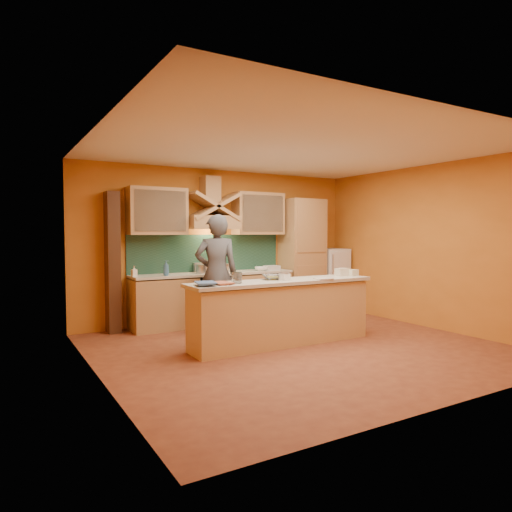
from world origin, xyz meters
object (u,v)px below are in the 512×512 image
mixing_bowl (272,277)px  fridge (331,280)px  kitchen_scale (285,277)px  person (216,274)px  stove (214,298)px

mixing_bowl → fridge: bearing=34.3°
kitchen_scale → person: bearing=101.9°
kitchen_scale → mixing_bowl: 0.21m
fridge → kitchen_scale: (-2.49, -1.95, 0.35)m
person → mixing_bowl: (0.41, -1.06, 0.02)m
fridge → person: size_ratio=0.67×
stove → mixing_bowl: (0.12, -1.76, 0.53)m
fridge → kitchen_scale: size_ratio=10.67×
person → kitchen_scale: person is taller
person → fridge: bearing=-147.2°
kitchen_scale → mixing_bowl: bearing=106.3°
stove → person: bearing=-112.3°
stove → kitchen_scale: (0.21, -1.95, 0.55)m
stove → person: person is taller
person → mixing_bowl: bearing=130.5°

